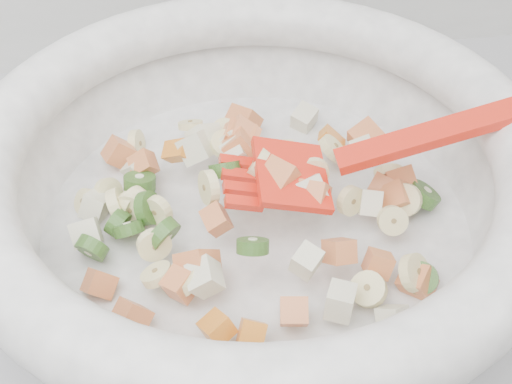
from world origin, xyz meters
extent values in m
cylinder|color=white|center=(-0.13, 1.45, 0.91)|extent=(0.36, 0.36, 0.02)
torus|color=white|center=(-0.13, 1.45, 0.99)|extent=(0.44, 0.44, 0.05)
cylinder|color=beige|center=(-0.14, 1.53, 0.95)|extent=(0.03, 0.03, 0.02)
cylinder|color=beige|center=(-0.13, 1.45, 0.97)|extent=(0.02, 0.03, 0.03)
cylinder|color=beige|center=(-0.24, 1.46, 0.94)|extent=(0.02, 0.04, 0.04)
cylinder|color=beige|center=(-0.21, 1.38, 0.94)|extent=(0.03, 0.03, 0.02)
cylinder|color=beige|center=(-0.05, 1.50, 0.94)|extent=(0.03, 0.03, 0.03)
cylinder|color=beige|center=(-0.03, 1.41, 0.94)|extent=(0.03, 0.03, 0.03)
cylinder|color=beige|center=(-0.06, 1.35, 0.93)|extent=(0.03, 0.03, 0.03)
cylinder|color=beige|center=(-0.08, 1.45, 0.96)|extent=(0.03, 0.01, 0.03)
cylinder|color=beige|center=(-0.17, 1.55, 0.94)|extent=(0.03, 0.03, 0.02)
cylinder|color=beige|center=(-0.22, 1.45, 0.94)|extent=(0.03, 0.02, 0.04)
cylinder|color=beige|center=(-0.22, 1.55, 0.93)|extent=(0.02, 0.04, 0.04)
cylinder|color=beige|center=(-0.26, 1.48, 0.93)|extent=(0.03, 0.03, 0.03)
cylinder|color=beige|center=(-0.02, 1.52, 0.93)|extent=(0.03, 0.03, 0.03)
cylinder|color=beige|center=(-0.06, 1.43, 0.95)|extent=(0.03, 0.02, 0.03)
cylinder|color=beige|center=(-0.20, 1.44, 0.95)|extent=(0.03, 0.03, 0.03)
cylinder|color=beige|center=(-0.22, 1.46, 0.94)|extent=(0.03, 0.03, 0.03)
cylinder|color=beige|center=(-0.01, 1.47, 0.94)|extent=(0.03, 0.02, 0.03)
cylinder|color=beige|center=(-0.16, 1.44, 0.97)|extent=(0.02, 0.03, 0.03)
cylinder|color=beige|center=(-0.03, 1.36, 0.94)|extent=(0.03, 0.03, 0.03)
cylinder|color=beige|center=(-0.10, 1.48, 0.96)|extent=(0.03, 0.03, 0.02)
cylinder|color=beige|center=(-0.21, 1.41, 0.95)|extent=(0.04, 0.02, 0.04)
cylinder|color=beige|center=(-0.01, 1.43, 0.94)|extent=(0.03, 0.03, 0.03)
cylinder|color=beige|center=(-0.19, 1.37, 0.94)|extent=(0.03, 0.04, 0.03)
cylinder|color=beige|center=(-0.24, 1.48, 0.93)|extent=(0.03, 0.03, 0.03)
cylinder|color=beige|center=(-0.15, 1.50, 0.96)|extent=(0.03, 0.03, 0.02)
cube|color=#CF6641|center=(-0.25, 1.39, 0.93)|extent=(0.03, 0.02, 0.03)
cube|color=#CF6641|center=(-0.02, 1.52, 0.94)|extent=(0.03, 0.04, 0.03)
cube|color=#CF6641|center=(-0.01, 1.46, 0.94)|extent=(0.03, 0.03, 0.03)
cube|color=#CF6641|center=(-0.21, 1.50, 0.94)|extent=(0.03, 0.02, 0.03)
cube|color=#CF6641|center=(-0.23, 1.35, 0.93)|extent=(0.03, 0.03, 0.03)
cube|color=#CF6641|center=(-0.12, 1.34, 0.94)|extent=(0.02, 0.03, 0.02)
cube|color=#CF6641|center=(-0.02, 1.45, 0.94)|extent=(0.04, 0.04, 0.03)
cube|color=#CF6641|center=(-0.16, 1.42, 0.96)|extent=(0.03, 0.02, 0.02)
cube|color=#CF6641|center=(-0.02, 1.36, 0.93)|extent=(0.04, 0.03, 0.03)
cube|color=#CF6641|center=(-0.08, 1.38, 0.95)|extent=(0.02, 0.03, 0.03)
cube|color=#CF6641|center=(-0.13, 1.50, 0.96)|extent=(0.04, 0.03, 0.04)
cube|color=#CF6641|center=(-0.09, 1.42, 0.96)|extent=(0.03, 0.04, 0.03)
cube|color=#CF6641|center=(-0.14, 1.53, 0.94)|extent=(0.02, 0.03, 0.03)
cube|color=#CF6641|center=(-0.05, 1.37, 0.94)|extent=(0.02, 0.02, 0.03)
cube|color=#CF6641|center=(-0.11, 1.31, 0.93)|extent=(0.03, 0.03, 0.03)
cube|color=#CF6641|center=(-0.18, 1.38, 0.94)|extent=(0.03, 0.04, 0.04)
cube|color=#CF6641|center=(-0.11, 1.44, 0.97)|extent=(0.04, 0.04, 0.03)
cube|color=#CF6641|center=(-0.01, 1.44, 0.94)|extent=(0.03, 0.03, 0.04)
cube|color=#CF6641|center=(-0.24, 1.53, 0.94)|extent=(0.03, 0.03, 0.03)
cube|color=#CF6641|center=(-0.13, 1.50, 0.96)|extent=(0.03, 0.03, 0.03)
cube|color=#CF6641|center=(-0.19, 1.37, 0.94)|extent=(0.03, 0.03, 0.03)
cube|color=#CF6641|center=(-0.12, 1.56, 0.94)|extent=(0.04, 0.04, 0.04)
cube|color=#CF6641|center=(-0.14, 1.48, 0.97)|extent=(0.03, 0.03, 0.04)
cylinder|color=#519C34|center=(-0.24, 1.44, 0.94)|extent=(0.03, 0.03, 0.03)
cylinder|color=#519C34|center=(-0.22, 1.48, 0.94)|extent=(0.04, 0.04, 0.02)
cylinder|color=#519C34|center=(-0.14, 1.38, 0.96)|extent=(0.03, 0.03, 0.03)
cylinder|color=#519C34|center=(-0.25, 1.42, 0.94)|extent=(0.03, 0.03, 0.03)
cylinder|color=#519C34|center=(-0.20, 1.41, 0.95)|extent=(0.03, 0.03, 0.03)
cylinder|color=#519C34|center=(0.01, 1.44, 0.93)|extent=(0.04, 0.04, 0.03)
cylinder|color=#519C34|center=(-0.21, 1.45, 0.95)|extent=(0.03, 0.03, 0.03)
cylinder|color=#519C34|center=(-0.23, 1.43, 0.94)|extent=(0.03, 0.03, 0.02)
cylinder|color=#519C34|center=(-0.02, 1.36, 0.93)|extent=(0.03, 0.03, 0.03)
cylinder|color=#519C34|center=(-0.15, 1.46, 0.97)|extent=(0.04, 0.03, 0.03)
cylinder|color=#519C34|center=(-0.09, 1.43, 0.96)|extent=(0.03, 0.02, 0.03)
cube|color=beige|center=(-0.04, 1.43, 0.94)|extent=(0.02, 0.03, 0.03)
cube|color=beige|center=(-0.10, 1.37, 0.95)|extent=(0.03, 0.03, 0.03)
cube|color=beige|center=(-0.05, 1.33, 0.93)|extent=(0.02, 0.03, 0.03)
cube|color=beige|center=(-0.02, 1.51, 0.93)|extent=(0.03, 0.03, 0.03)
cube|color=beige|center=(-0.22, 1.51, 0.94)|extent=(0.03, 0.03, 0.03)
cube|color=beige|center=(-0.08, 1.34, 0.94)|extent=(0.03, 0.03, 0.02)
cube|color=beige|center=(-0.07, 1.56, 0.93)|extent=(0.03, 0.03, 0.03)
cube|color=beige|center=(-0.16, 1.51, 0.96)|extent=(0.03, 0.03, 0.03)
cube|color=beige|center=(-0.25, 1.47, 0.93)|extent=(0.03, 0.03, 0.03)
cube|color=beige|center=(-0.14, 1.49, 0.96)|extent=(0.03, 0.03, 0.03)
cube|color=beige|center=(-0.14, 1.48, 0.97)|extent=(0.03, 0.02, 0.03)
cube|color=beige|center=(-0.17, 1.50, 0.96)|extent=(0.03, 0.03, 0.04)
cube|color=beige|center=(-0.26, 1.43, 0.94)|extent=(0.02, 0.03, 0.03)
cube|color=beige|center=(-0.17, 1.37, 0.95)|extent=(0.03, 0.02, 0.03)
cube|color=beige|center=(-0.09, 1.43, 0.96)|extent=(0.02, 0.03, 0.03)
cube|color=orange|center=(-0.17, 1.34, 0.94)|extent=(0.03, 0.03, 0.03)
cube|color=orange|center=(-0.19, 1.50, 0.95)|extent=(0.03, 0.03, 0.03)
cube|color=orange|center=(-0.05, 1.52, 0.94)|extent=(0.03, 0.02, 0.03)
cube|color=orange|center=(-0.15, 1.33, 0.94)|extent=(0.02, 0.03, 0.03)
cube|color=red|center=(-0.10, 1.44, 0.97)|extent=(0.06, 0.07, 0.03)
cube|color=red|center=(-0.14, 1.46, 0.97)|extent=(0.03, 0.01, 0.01)
cube|color=red|center=(-0.14, 1.45, 0.97)|extent=(0.03, 0.01, 0.01)
cube|color=red|center=(-0.14, 1.43, 0.97)|extent=(0.03, 0.01, 0.01)
cube|color=red|center=(-0.14, 1.42, 0.97)|extent=(0.03, 0.01, 0.01)
cube|color=red|center=(0.03, 1.44, 1.01)|extent=(0.20, 0.02, 0.06)
camera|label=1|loc=(-0.18, 1.09, 1.29)|focal=45.00mm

